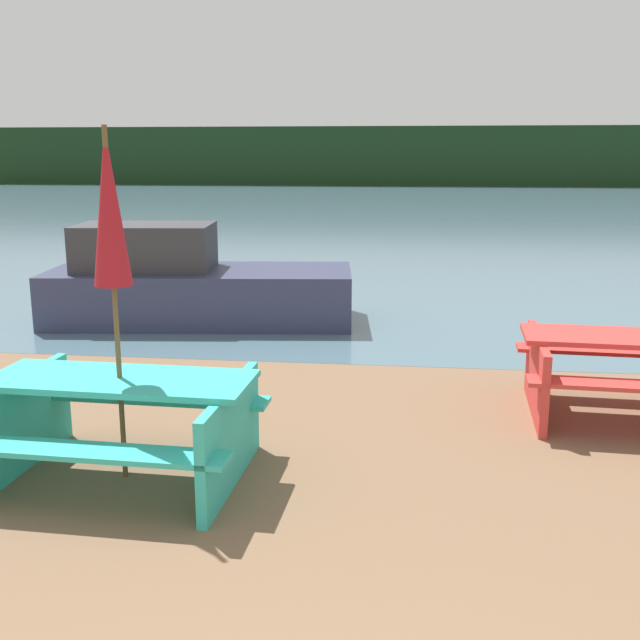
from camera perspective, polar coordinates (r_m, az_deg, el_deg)
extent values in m
cube|color=slate|center=(33.04, 6.53, 8.62)|extent=(60.00, 50.00, 0.00)
cube|color=#193319|center=(52.96, 6.79, 12.29)|extent=(80.00, 1.60, 4.00)
cube|color=#33B7A8|center=(5.48, -15.01, -4.46)|extent=(1.90, 0.77, 0.04)
cube|color=#33B7A8|center=(5.12, -17.31, -9.57)|extent=(1.88, 0.35, 0.04)
cube|color=#33B7A8|center=(6.06, -12.74, -5.79)|extent=(1.88, 0.35, 0.04)
cube|color=#33B7A8|center=(5.96, -21.89, -7.37)|extent=(0.12, 1.38, 0.71)
cube|color=#33B7A8|center=(5.34, -6.84, -8.82)|extent=(0.12, 1.38, 0.71)
cube|color=red|center=(7.01, 21.84, -1.25)|extent=(1.66, 0.79, 0.04)
cube|color=red|center=(6.56, 22.58, -4.64)|extent=(1.64, 0.38, 0.04)
cube|color=red|center=(7.60, 20.88, -2.21)|extent=(1.64, 0.38, 0.04)
cube|color=red|center=(7.00, 16.19, -4.02)|extent=(0.15, 1.38, 0.70)
cylinder|color=brown|center=(5.36, -15.32, 0.78)|extent=(0.04, 0.04, 2.48)
cone|color=#A81923|center=(5.26, -15.77, 8.30)|extent=(0.26, 0.26, 1.07)
cube|color=#333856|center=(10.48, -9.03, 1.87)|extent=(4.26, 1.98, 0.73)
cube|color=#333338|center=(10.53, -13.15, 5.45)|extent=(1.92, 1.27, 0.62)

